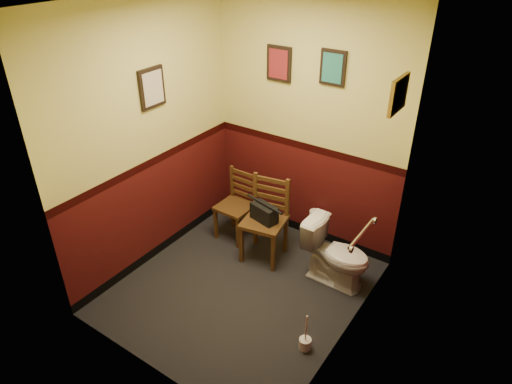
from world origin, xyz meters
TOP-DOWN VIEW (x-y plane):
  - floor at (0.00, 0.00)m, footprint 2.20×2.40m
  - ceiling at (0.00, 0.00)m, footprint 2.20×2.40m
  - wall_back at (0.00, 1.20)m, footprint 2.20×0.00m
  - wall_front at (0.00, -1.20)m, footprint 2.20×0.00m
  - wall_left at (-1.10, 0.00)m, footprint 0.00×2.40m
  - wall_right at (1.10, 0.00)m, footprint 0.00×2.40m
  - grab_bar at (1.07, 0.25)m, footprint 0.05×0.56m
  - framed_print_back_a at (-0.35, 1.18)m, footprint 0.28×0.04m
  - framed_print_back_b at (0.25, 1.18)m, footprint 0.26×0.04m
  - framed_print_left at (-1.08, 0.10)m, footprint 0.04×0.30m
  - framed_print_right at (1.08, 0.60)m, footprint 0.04×0.34m
  - toilet at (0.72, 0.62)m, footprint 0.69×0.39m
  - toilet_brush at (0.90, -0.32)m, footprint 0.11×0.11m
  - chair_left at (-0.58, 0.72)m, footprint 0.38×0.38m
  - chair_right at (-0.11, 0.59)m, footprint 0.50×0.50m
  - handbag at (-0.10, 0.55)m, footprint 0.32×0.21m
  - tp_stack at (0.21, 1.10)m, footprint 0.24×0.14m

SIDE VIEW (x-z plane):
  - floor at x=0.00m, z-range 0.00..0.00m
  - toilet_brush at x=0.90m, z-range -0.13..0.25m
  - tp_stack at x=0.21m, z-range -0.03..0.38m
  - toilet at x=0.72m, z-range 0.00..0.67m
  - chair_left at x=-0.58m, z-range 0.00..0.81m
  - chair_right at x=-0.11m, z-range 0.00..0.91m
  - handbag at x=-0.10m, z-range 0.46..0.68m
  - grab_bar at x=1.07m, z-range 0.92..0.98m
  - wall_back at x=0.00m, z-range 0.00..2.70m
  - wall_front at x=0.00m, z-range 0.00..2.70m
  - wall_left at x=-1.10m, z-range 0.00..2.70m
  - wall_right at x=1.10m, z-range 0.00..2.70m
  - framed_print_left at x=-1.08m, z-range 1.66..2.04m
  - framed_print_back_a at x=-0.35m, z-range 1.77..2.13m
  - framed_print_back_b at x=0.25m, z-range 1.83..2.17m
  - framed_print_right at x=1.08m, z-range 1.91..2.19m
  - ceiling at x=0.00m, z-range 2.70..2.70m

